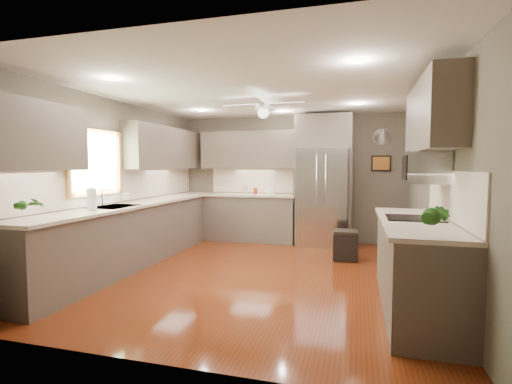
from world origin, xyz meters
The scene contains 26 objects.
floor centered at (0.00, 0.00, 0.00)m, with size 5.00×5.00×0.00m, color #53210B.
ceiling centered at (0.00, 0.00, 2.50)m, with size 5.00×5.00×0.00m, color white.
wall_back centered at (0.00, 2.50, 1.25)m, with size 4.50×4.50×0.00m, color brown.
wall_front centered at (0.00, -2.50, 1.25)m, with size 4.50×4.50×0.00m, color brown.
wall_left centered at (-2.25, 0.00, 1.25)m, with size 5.00×5.00×0.00m, color brown.
wall_right centered at (2.25, 0.00, 1.25)m, with size 5.00×5.00×0.00m, color brown.
canister_c centered at (-0.87, 2.26, 1.03)m, with size 0.10×0.10×0.16m, color #BAA78B.
canister_d centered at (-0.64, 2.19, 1.00)m, with size 0.08×0.08×0.12m, color maroon.
soap_bottle centered at (-2.06, -0.01, 1.04)m, with size 0.09×0.09×0.20m, color white.
potted_plant_left centered at (-1.97, -1.84, 1.10)m, with size 0.17×0.11×0.32m, color #225A19.
potted_plant_right centered at (1.92, -1.75, 1.10)m, with size 0.18×0.14×0.32m, color #225A19.
bowl centered at (-0.33, 2.21, 0.96)m, with size 0.19×0.19×0.05m, color #BAA78B.
left_run centered at (-1.95, 0.15, 0.48)m, with size 0.65×4.70×1.45m.
back_run centered at (-0.72, 2.20, 0.48)m, with size 1.85×0.65×1.45m.
uppers centered at (-0.74, 0.71, 1.87)m, with size 4.50×4.70×0.95m.
window centered at (-2.22, -0.50, 1.55)m, with size 0.05×1.12×0.92m.
sink centered at (-1.93, -0.50, 0.91)m, with size 0.50×0.70×0.32m.
refrigerator centered at (0.70, 2.16, 1.19)m, with size 1.06×0.75×2.45m.
right_run centered at (1.93, -0.80, 0.48)m, with size 0.70×2.20×1.45m.
microwave centered at (2.03, -0.55, 1.48)m, with size 0.43×0.55×0.34m.
ceiling_fan centered at (0.00, 0.30, 2.33)m, with size 1.18×1.18×0.32m.
recessed_lights centered at (-0.04, 0.40, 2.49)m, with size 2.84×3.14×0.01m.
wall_clock centered at (1.75, 2.48, 2.05)m, with size 0.30×0.03×0.30m.
framed_print centered at (1.75, 2.48, 1.55)m, with size 0.36×0.03×0.30m.
stool centered at (1.16, 1.10, 0.24)m, with size 0.40×0.40×0.46m.
paper_towel centered at (-1.92, -0.96, 1.08)m, with size 0.12×0.12×0.29m.
Camera 1 is at (1.32, -4.91, 1.50)m, focal length 26.00 mm.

